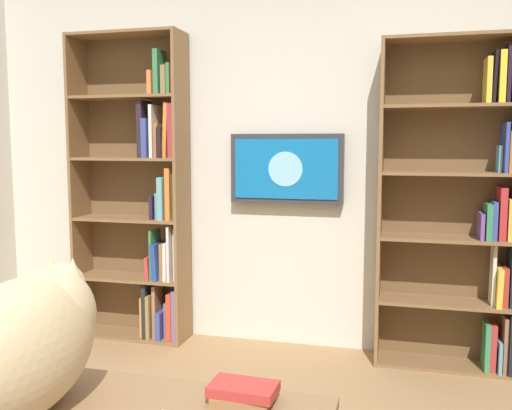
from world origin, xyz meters
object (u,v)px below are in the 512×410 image
(desk_book_stack, at_px, (243,393))
(wall_mounted_tv, at_px, (286,169))
(bookshelf_right, at_px, (145,199))
(bookshelf_left, at_px, (466,209))
(cat, at_px, (31,338))

(desk_book_stack, bearing_deg, wall_mounted_tv, -81.02)
(bookshelf_right, relative_size, wall_mounted_tv, 2.81)
(wall_mounted_tv, bearing_deg, bookshelf_left, 175.95)
(bookshelf_right, height_order, wall_mounted_tv, bookshelf_right)
(bookshelf_left, relative_size, desk_book_stack, 11.30)
(wall_mounted_tv, xyz_separation_m, desk_book_stack, (-0.38, 2.38, -0.49))
(bookshelf_right, height_order, desk_book_stack, bookshelf_right)
(wall_mounted_tv, height_order, desk_book_stack, wall_mounted_tv)
(wall_mounted_tv, distance_m, cat, 2.58)
(bookshelf_left, bearing_deg, bookshelf_right, 0.07)
(bookshelf_left, distance_m, wall_mounted_tv, 1.18)
(bookshelf_left, relative_size, cat, 3.14)
(bookshelf_left, xyz_separation_m, cat, (1.30, 2.47, -0.09))
(wall_mounted_tv, bearing_deg, desk_book_stack, 98.98)
(cat, bearing_deg, desk_book_stack, -161.61)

